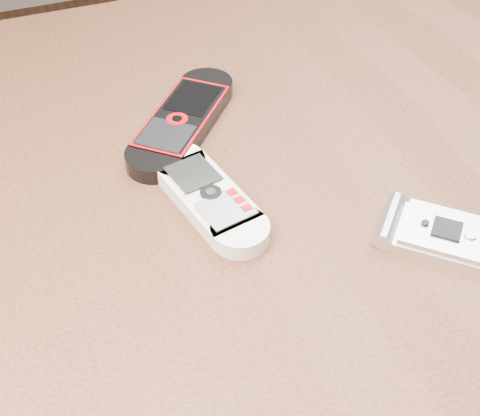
% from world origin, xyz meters
% --- Properties ---
extents(table, '(1.20, 0.80, 0.75)m').
position_xyz_m(table, '(0.00, 0.00, 0.64)').
color(table, black).
rests_on(table, ground).
extents(nokia_white, '(0.07, 0.15, 0.02)m').
position_xyz_m(nokia_white, '(-0.01, 0.02, 0.76)').
color(nokia_white, white).
rests_on(nokia_white, table).
extents(nokia_black_red, '(0.15, 0.16, 0.02)m').
position_xyz_m(nokia_black_red, '(-0.00, 0.13, 0.76)').
color(nokia_black_red, black).
rests_on(nokia_black_red, table).
extents(motorola_razr, '(0.11, 0.11, 0.02)m').
position_xyz_m(motorola_razr, '(0.14, -0.08, 0.76)').
color(motorola_razr, silver).
rests_on(motorola_razr, table).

